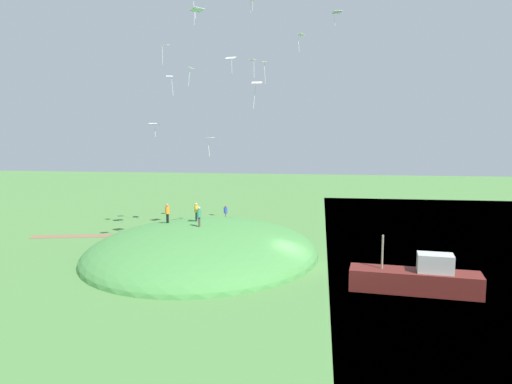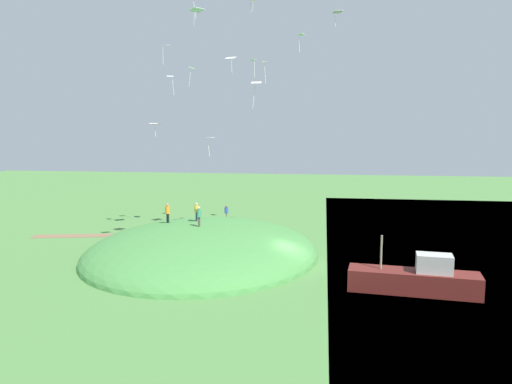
# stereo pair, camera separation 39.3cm
# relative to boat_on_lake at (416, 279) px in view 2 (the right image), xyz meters

# --- Properties ---
(ground_plane) EXTENTS (160.00, 160.00, 0.00)m
(ground_plane) POSITION_rel_boat_on_lake_xyz_m (8.68, -5.52, -0.94)
(ground_plane) COLOR #47783B
(grass_hill) EXTENTS (20.56, 24.24, 5.07)m
(grass_hill) POSITION_rel_boat_on_lake_xyz_m (16.94, -8.34, -0.94)
(grass_hill) COLOR #417F3D
(grass_hill) RESTS_ON ground_plane
(dirt_path) EXTENTS (12.51, 4.10, 0.04)m
(dirt_path) POSITION_rel_boat_on_lake_xyz_m (29.92, -13.89, -0.92)
(dirt_path) COLOR brown
(dirt_path) RESTS_ON ground_plane
(boat_on_lake) EXTENTS (8.87, 3.14, 3.86)m
(boat_on_lake) POSITION_rel_boat_on_lake_xyz_m (0.00, 0.00, 0.00)
(boat_on_lake) COLOR #561B17
(boat_on_lake) RESTS_ON lake_water
(person_watching_kites) EXTENTS (0.46, 0.46, 1.79)m
(person_watching_kites) POSITION_rel_boat_on_lake_xyz_m (17.13, -7.86, 2.73)
(person_watching_kites) COLOR #50423C
(person_watching_kites) RESTS_ON grass_hill
(person_walking_path) EXTENTS (0.53, 0.53, 1.73)m
(person_walking_path) POSITION_rel_boat_on_lake_xyz_m (18.14, -10.84, 2.62)
(person_walking_path) COLOR #263151
(person_walking_path) RESTS_ON grass_hill
(person_on_hilltop) EXTENTS (0.60, 0.60, 1.82)m
(person_on_hilltop) POSITION_rel_boat_on_lake_xyz_m (20.76, -10.27, 2.52)
(person_on_hilltop) COLOR black
(person_on_hilltop) RESTS_ON grass_hill
(person_with_child) EXTENTS (0.50, 0.50, 1.65)m
(person_with_child) POSITION_rel_boat_on_lake_xyz_m (17.04, -19.61, 1.03)
(person_with_child) COLOR brown
(person_with_child) RESTS_ON grass_hill
(kite_0) EXTENTS (1.27, 1.35, 1.38)m
(kite_0) POSITION_rel_boat_on_lake_xyz_m (16.80, -6.83, 19.68)
(kite_0) COLOR white
(kite_1) EXTENTS (0.71, 0.85, 1.76)m
(kite_1) POSITION_rel_boat_on_lake_xyz_m (16.37, -9.16, 9.22)
(kite_1) COLOR silver
(kite_2) EXTENTS (1.08, 1.10, 1.28)m
(kite_2) POSITION_rel_boat_on_lake_xyz_m (22.31, -11.65, 10.55)
(kite_2) COLOR silver
(kite_4) EXTENTS (0.58, 0.73, 2.01)m
(kite_4) POSITION_rel_boat_on_lake_xyz_m (12.03, -13.18, 16.08)
(kite_4) COLOR silver
(kite_7) EXTENTS (0.83, 1.06, 1.97)m
(kite_7) POSITION_rel_boat_on_lake_xyz_m (19.87, -16.35, 16.12)
(kite_7) COLOR white
(kite_8) EXTENTS (0.82, 0.69, 1.89)m
(kite_8) POSITION_rel_boat_on_lake_xyz_m (21.67, -13.44, 17.92)
(kite_8) COLOR silver
(kite_9) EXTENTS (1.09, 1.35, 1.35)m
(kite_9) POSITION_rel_boat_on_lake_xyz_m (5.36, -14.72, 20.93)
(kite_9) COLOR white
(kite_10) EXTENTS (0.81, 0.68, 2.06)m
(kite_10) POSITION_rel_boat_on_lake_xyz_m (22.32, -17.07, 15.34)
(kite_10) COLOR white
(kite_11) EXTENTS (1.01, 0.81, 1.46)m
(kite_11) POSITION_rel_boat_on_lake_xyz_m (14.56, -9.64, 16.19)
(kite_11) COLOR white
(kite_12) EXTENTS (0.64, 0.80, 1.22)m
(kite_12) POSITION_rel_boat_on_lake_xyz_m (13.54, -16.01, 22.56)
(kite_12) COLOR #F1E1CF
(kite_13) EXTENTS (0.74, 0.68, 1.77)m
(kite_13) POSITION_rel_boat_on_lake_xyz_m (13.47, -15.82, 16.69)
(kite_13) COLOR silver
(kite_14) EXTENTS (0.84, 0.88, 1.80)m
(kite_14) POSITION_rel_boat_on_lake_xyz_m (8.82, -17.41, 19.33)
(kite_14) COLOR white
(kite_15) EXTENTS (0.81, 0.57, 2.07)m
(kite_15) POSITION_rel_boat_on_lake_xyz_m (11.66, -4.74, 13.52)
(kite_15) COLOR white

